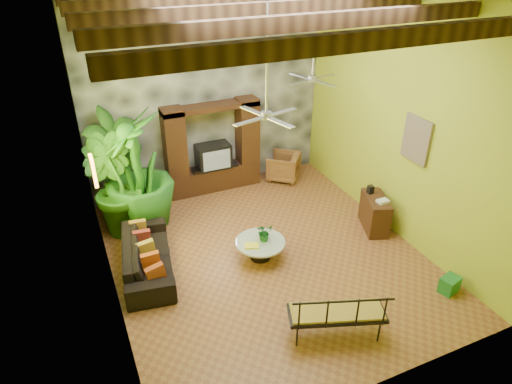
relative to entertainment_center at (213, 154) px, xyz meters
name	(u,v)px	position (x,y,z in m)	size (l,w,h in m)	color
ground	(265,255)	(0.00, -3.14, -0.97)	(7.00, 7.00, 0.00)	brown
back_wall	(205,91)	(0.00, 0.36, 1.53)	(6.00, 0.02, 5.00)	#ADBC2A
left_wall	(94,175)	(-3.00, -3.14, 1.53)	(0.02, 7.00, 5.00)	#ADBC2A
right_wall	(400,120)	(3.00, -3.14, 1.53)	(0.02, 7.00, 5.00)	#ADBC2A
stone_accent_wall	(206,91)	(0.00, 0.30, 1.53)	(5.98, 0.10, 4.98)	#313438
ceiling_beams	(268,9)	(0.00, -3.14, 3.81)	(5.95, 5.36, 0.22)	#382311
entertainment_center	(213,154)	(0.00, 0.00, 0.00)	(2.40, 0.55, 2.30)	black
ceiling_fan_front	(266,104)	(-0.20, -3.54, 2.44)	(1.28, 1.28, 1.86)	#B4B4B9
ceiling_fan_back	(313,69)	(1.60, -1.94, 2.44)	(1.28, 1.28, 1.86)	#B4B4B9
wall_art_mask	(93,171)	(-2.96, -2.14, 1.13)	(0.06, 0.32, 0.55)	yellow
wall_art_painting	(417,140)	(2.96, -3.74, 1.33)	(0.06, 0.70, 0.90)	#235B83
sofa	(147,256)	(-2.31, -2.64, -0.63)	(2.28, 0.89, 0.67)	black
wicker_armchair	(283,167)	(1.87, -0.27, -0.60)	(0.78, 0.80, 0.73)	#966236
tall_plant_a	(119,164)	(-2.33, -0.33, 0.33)	(1.36, 0.92, 2.58)	#245717
tall_plant_b	(113,187)	(-2.59, -1.00, 0.14)	(1.22, 0.98, 2.21)	#265E18
tall_plant_c	(138,172)	(-2.04, -0.98, 0.38)	(1.51, 1.51, 2.69)	#1F5B18
coffee_table	(260,247)	(-0.13, -3.18, -0.71)	(1.01, 1.01, 0.40)	black
centerpiece_plant	(264,232)	(-0.03, -3.15, -0.38)	(0.33, 0.28, 0.36)	#16561C
yellow_tray	(252,246)	(-0.35, -3.26, -0.55)	(0.28, 0.20, 0.03)	yellow
iron_bench	(340,313)	(0.15, -5.62, -0.43)	(1.66, 1.08, 0.57)	black
side_console	(375,213)	(2.65, -3.22, -0.58)	(0.43, 0.97, 0.77)	#321610
green_bin	(449,285)	(2.65, -5.53, -0.81)	(0.35, 0.27, 0.31)	#1D6F3A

